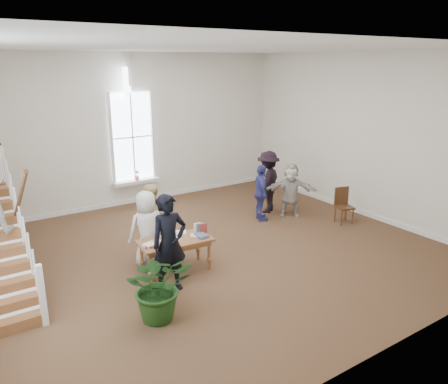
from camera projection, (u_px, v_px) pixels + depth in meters
ground at (212, 252)px, 10.10m from camera, size 10.00×10.00×0.00m
room_shell at (136, 190)px, 13.49m from camera, size 10.49×10.00×10.00m
library_table at (175, 243)px, 9.02m from camera, size 1.55×0.87×0.76m
police_officer at (169, 244)px, 8.17m from camera, size 0.71×0.48×1.91m
elderly_woman at (147, 229)px, 9.26m from camera, size 0.83×0.57×1.65m
person_yellow at (150, 219)px, 9.81m from camera, size 0.89×0.74×1.65m
woman_cluster_a at (261, 193)px, 11.92m from camera, size 0.72×1.00×1.57m
woman_cluster_b at (268, 182)px, 12.56m from camera, size 1.34×1.16×1.79m
woman_cluster_c at (291, 190)px, 12.24m from camera, size 1.40×1.22×1.53m
floor_plant at (159, 286)px, 7.32m from camera, size 1.32×1.22×1.23m
side_chair at (343, 203)px, 11.83m from camera, size 0.52×0.52×0.97m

